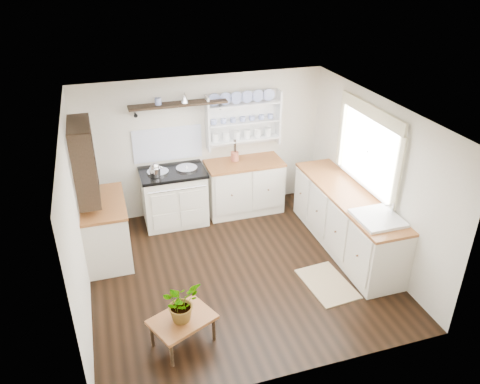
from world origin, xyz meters
The scene contains 19 objects.
floor centered at (0.00, 0.00, 0.00)m, with size 4.00×3.80×0.01m, color black.
wall_back centered at (0.00, 1.90, 1.15)m, with size 4.00×0.02×2.30m, color beige.
wall_right centered at (2.00, 0.00, 1.15)m, with size 0.02×3.80×2.30m, color beige.
wall_left centered at (-2.00, 0.00, 1.15)m, with size 0.02×3.80×2.30m, color beige.
ceiling centered at (0.00, 0.00, 2.30)m, with size 4.00×3.80×0.01m, color white.
window centered at (1.95, 0.15, 1.56)m, with size 0.08×1.55×1.22m.
aga_cooker centered at (-0.59, 1.57, 0.47)m, with size 1.03×0.71×0.95m.
back_cabinets centered at (0.60, 1.60, 0.46)m, with size 1.27×0.63×0.90m.
right_cabinets centered at (1.70, 0.10, 0.46)m, with size 0.62×2.43×0.90m.
belfast_sink centered at (1.70, -0.65, 0.80)m, with size 0.55×0.60×0.45m.
left_cabinets centered at (-1.70, 0.90, 0.46)m, with size 0.62×1.13×0.90m.
plate_rack centered at (0.65, 1.86, 1.56)m, with size 1.20×0.22×0.90m.
high_shelf centered at (-0.40, 1.78, 1.91)m, with size 1.50×0.29×0.16m.
left_shelving centered at (-1.84, 0.90, 1.55)m, with size 0.28×0.80×1.05m, color black.
kettle centered at (-0.87, 1.45, 1.03)m, with size 0.17×0.17×0.21m, color silver, non-canonical shape.
utensil_crock centered at (0.46, 1.68, 0.99)m, with size 0.13×0.13×0.15m, color #AD573F.
center_table centered at (-0.99, -1.12, 0.32)m, with size 0.82×0.72×0.37m.
potted_plant centered at (-0.99, -1.12, 0.60)m, with size 0.41×0.35×0.45m, color #3F7233.
floor_rug centered at (1.06, -0.66, 0.01)m, with size 0.55×0.85×0.02m, color #937A55.
Camera 1 is at (-1.55, -5.08, 4.05)m, focal length 35.00 mm.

